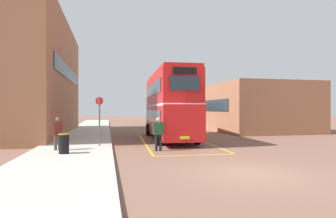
{
  "coord_description": "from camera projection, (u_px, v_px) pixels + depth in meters",
  "views": [
    {
      "loc": [
        -4.78,
        -8.8,
        2.19
      ],
      "look_at": [
        -0.12,
        12.5,
        2.2
      ],
      "focal_mm": 29.95,
      "sensor_mm": 36.0,
      "label": 1
    }
  ],
  "objects": [
    {
      "name": "ground_plane",
      "position": [
        165.0,
        135.0,
        23.68
      ],
      "size": [
        135.6,
        135.6,
        0.0
      ],
      "primitive_type": "plane",
      "color": "brown"
    },
    {
      "name": "sidewalk_left",
      "position": [
        87.0,
        133.0,
        24.64
      ],
      "size": [
        4.0,
        57.6,
        0.14
      ],
      "primitive_type": "cube",
      "color": "#B2ADA3",
      "rests_on": "ground"
    },
    {
      "name": "brick_building_left",
      "position": [
        26.0,
        78.0,
        23.78
      ],
      "size": [
        6.95,
        18.12,
        9.72
      ],
      "color": "#9E6647",
      "rests_on": "ground"
    },
    {
      "name": "depot_building_right",
      "position": [
        240.0,
        108.0,
        31.12
      ],
      "size": [
        8.57,
        16.39,
        4.65
      ],
      "color": "#9E6647",
      "rests_on": "ground"
    },
    {
      "name": "double_decker_bus",
      "position": [
        169.0,
        105.0,
        20.27
      ],
      "size": [
        3.1,
        10.36,
        4.75
      ],
      "color": "black",
      "rests_on": "ground"
    },
    {
      "name": "single_deck_bus",
      "position": [
        170.0,
        113.0,
        35.66
      ],
      "size": [
        3.7,
        9.63,
        3.02
      ],
      "color": "black",
      "rests_on": "ground"
    },
    {
      "name": "pedestrian_boarding",
      "position": [
        158.0,
        131.0,
        14.59
      ],
      "size": [
        0.59,
        0.25,
        1.75
      ],
      "color": "black",
      "rests_on": "ground"
    },
    {
      "name": "pedestrian_waiting_near",
      "position": [
        58.0,
        131.0,
        13.99
      ],
      "size": [
        0.51,
        0.45,
        1.64
      ],
      "color": "#473828",
      "rests_on": "sidewalk_left"
    },
    {
      "name": "litter_bin",
      "position": [
        64.0,
        144.0,
        12.89
      ],
      "size": [
        0.49,
        0.49,
        0.91
      ],
      "color": "black",
      "rests_on": "sidewalk_left"
    },
    {
      "name": "bus_stop_sign",
      "position": [
        99.0,
        116.0,
        15.75
      ],
      "size": [
        0.44,
        0.09,
        2.73
      ],
      "color": "#4C4C51",
      "rests_on": "sidewalk_left"
    },
    {
      "name": "bay_marking_yellow",
      "position": [
        175.0,
        142.0,
        18.41
      ],
      "size": [
        4.7,
        12.46,
        0.01
      ],
      "color": "gold",
      "rests_on": "ground"
    }
  ]
}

